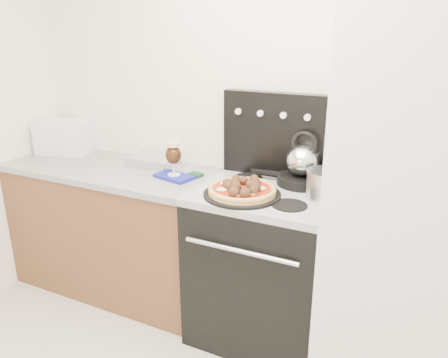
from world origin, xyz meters
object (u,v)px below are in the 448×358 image
Objects in this scene: fridge at (403,209)px; pizza_pan at (242,194)px; stock_pot at (325,186)px; beer_glass at (174,159)px; skillet at (302,180)px; toaster_oven at (67,136)px; pizza at (242,188)px; oven_mitt at (174,177)px; tea_kettle at (303,158)px; base_cabinet at (117,231)px; stove_body at (264,267)px.

pizza_pan is (-0.79, -0.10, -0.02)m from fridge.
stock_pot is at bearing 172.28° from fridge.
skillet is at bearing 13.60° from beer_glass.
toaster_oven is 1.58m from pizza.
stock_pot reaches higher than pizza_pan.
oven_mitt is 0.78m from tea_kettle.
fridge is at bearing 7.05° from pizza_pan.
base_cabinet is 6.73× the size of tea_kettle.
fridge is at bearing 7.05° from pizza.
oven_mitt is at bearing 179.35° from stove_body.
tea_kettle is (-0.56, 0.21, 0.13)m from fridge.
stove_body is at bearing -0.65° from beer_glass.
toaster_oven reaches higher than stove_body.
stock_pot is (1.42, 0.00, 0.56)m from base_cabinet.
base_cabinet is at bearing -172.58° from skillet.
stock_pot is at bearing 0.11° from base_cabinet.
base_cabinet is 1.65× the size of stove_body.
stove_body is 0.56m from skillet.
pizza_pan reaches higher than base_cabinet.
tea_kettle is at bearing 53.05° from stove_body.
beer_glass is 0.58× the size of pizza.
pizza is at bearing 0.00° from pizza_pan.
stock_pot is at bearing -43.06° from skillet.
beer_glass reaches higher than pizza.
beer_glass is 1.07× the size of stock_pot.
pizza_pan is at bearing 0.00° from pizza.
base_cabinet is at bearing 177.93° from beer_glass.
beer_glass is (0.00, 0.00, 0.11)m from oven_mitt.
pizza is 0.41m from tea_kettle.
pizza reaches higher than pizza_pan.
toaster_oven is at bearing 170.54° from oven_mitt.
fridge reaches higher than toaster_oven.
oven_mitt is (0.50, -0.02, 0.48)m from base_cabinet.
oven_mitt is at bearing 178.60° from fridge.
tea_kettle is at bearing 52.87° from pizza.
oven_mitt is at bearing -166.40° from skillet.
stove_body is 0.68m from tea_kettle.
base_cabinet is 0.69m from oven_mitt.
base_cabinet is 1.36m from skillet.
stock_pot is at bearing 1.30° from oven_mitt.
fridge is at bearing -7.72° from stock_pot.
tea_kettle is (1.25, 0.16, 0.65)m from base_cabinet.
fridge is 5.25× the size of pizza.
tea_kettle reaches higher than stock_pot.
pizza_pan is 1.15× the size of pizza.
base_cabinet is at bearing -32.13° from toaster_oven.
pizza_pan is at bearing -27.10° from toaster_oven.
pizza is (-0.09, -0.12, 0.52)m from stove_body.
base_cabinet is at bearing 177.93° from oven_mitt.
pizza_pan is (1.55, -0.30, -0.09)m from toaster_oven.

